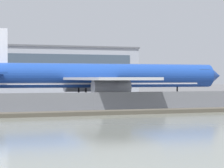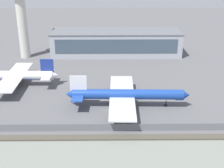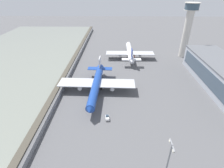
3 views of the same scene
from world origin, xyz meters
TOP-DOWN VIEW (x-y plane):
  - ground_plane at (0.00, 0.00)m, footprint 500.00×500.00m
  - shoreline_seawall at (0.00, -20.50)m, footprint 320.00×3.00m
  - perimeter_fence at (0.00, -16.00)m, footprint 280.00×0.10m
  - cargo_jet_blue at (6.72, 2.71)m, footprint 48.53×41.95m
  - baggage_tug at (29.58, 9.47)m, footprint 3.37×1.98m
  - terminal_building at (4.60, 73.65)m, footprint 76.39×21.30m

SIDE VIEW (x-z plane):
  - ground_plane at x=0.00m, z-range 0.00..0.00m
  - shoreline_seawall at x=0.00m, z-range 0.00..0.50m
  - baggage_tug at x=29.58m, z-range -0.09..1.71m
  - perimeter_fence at x=0.00m, z-range 0.00..2.74m
  - cargo_jet_blue at x=6.72m, z-range -1.53..11.39m
  - terminal_building at x=4.60m, z-range 0.01..14.14m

